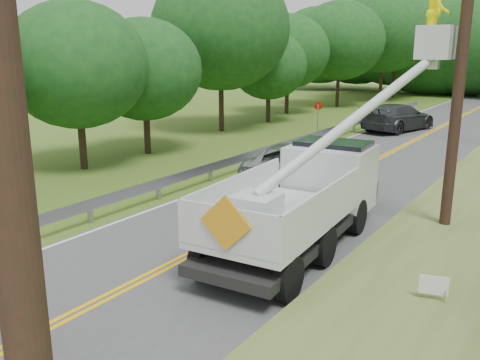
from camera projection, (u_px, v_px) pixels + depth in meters
The scene contains 10 objects.
ground at pixel (71, 316), 10.14m from camera, with size 140.00×140.00×0.00m, color #48631A.
road at pixel (347, 175), 21.40m from camera, with size 7.20×96.00×0.03m.
guardrail at pixel (274, 149), 24.16m from camera, with size 0.18×48.00×0.77m.
treeline_left at pixel (319, 39), 40.62m from camera, with size 10.66×54.70×10.86m.
flagger at pixel (12, 304), 8.60m from camera, with size 1.07×0.59×2.67m.
bucket_truck at pixel (319, 183), 13.96m from camera, with size 4.12×7.59×6.90m.
suv_silver at pixel (294, 161), 20.47m from camera, with size 2.43×5.28×1.47m, color #A5A6AB.
suv_darkgrey at pixel (398, 117), 32.64m from camera, with size 2.39×5.89×1.71m, color #373B3F.
stop_sign_permanent at pixel (318, 116), 28.94m from camera, with size 0.46×0.15×2.22m.
yard_sign at pixel (434, 287), 10.11m from camera, with size 0.54×0.19×0.80m.
Camera 1 is at (7.87, -5.74, 5.13)m, focal length 38.47 mm.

